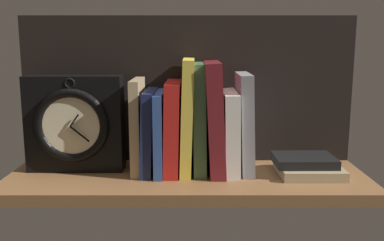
# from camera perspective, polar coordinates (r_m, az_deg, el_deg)

# --- Properties ---
(ground_plane) EXTENTS (0.81, 0.26, 0.03)m
(ground_plane) POSITION_cam_1_polar(r_m,az_deg,el_deg) (0.99, -0.55, -7.85)
(ground_plane) COLOR brown
(back_panel) EXTENTS (0.81, 0.01, 0.36)m
(back_panel) POSITION_cam_1_polar(r_m,az_deg,el_deg) (1.08, -0.49, 4.07)
(back_panel) COLOR black
(back_panel) RESTS_ON ground_plane
(book_tan_shortstories) EXTENTS (0.02, 0.14, 0.21)m
(book_tan_shortstories) POSITION_cam_1_polar(r_m,az_deg,el_deg) (1.01, -7.05, -0.67)
(book_tan_shortstories) COLOR tan
(book_tan_shortstories) RESTS_ON ground_plane
(book_navy_bierce) EXTENTS (0.03, 0.16, 0.19)m
(book_navy_bierce) POSITION_cam_1_polar(r_m,az_deg,el_deg) (1.01, -5.56, -1.37)
(book_navy_bierce) COLOR #192147
(book_navy_bierce) RESTS_ON ground_plane
(book_blue_modern) EXTENTS (0.02, 0.17, 0.18)m
(book_blue_modern) POSITION_cam_1_polar(r_m,az_deg,el_deg) (1.00, -4.13, -1.50)
(book_blue_modern) COLOR #2D4C8E
(book_blue_modern) RESTS_ON ground_plane
(book_red_requiem) EXTENTS (0.04, 0.16, 0.21)m
(book_red_requiem) POSITION_cam_1_polar(r_m,az_deg,el_deg) (1.00, -2.48, -0.83)
(book_red_requiem) COLOR red
(book_red_requiem) RESTS_ON ground_plane
(book_yellow_seinlanguage) EXTENTS (0.03, 0.15, 0.26)m
(book_yellow_seinlanguage) POSITION_cam_1_polar(r_m,az_deg,el_deg) (0.99, -0.65, 0.61)
(book_yellow_seinlanguage) COLOR gold
(book_yellow_seinlanguage) RESTS_ON ground_plane
(book_green_romantic) EXTENTS (0.03, 0.14, 0.25)m
(book_green_romantic) POSITION_cam_1_polar(r_m,az_deg,el_deg) (0.99, 1.06, 0.34)
(book_green_romantic) COLOR #476B44
(book_green_romantic) RESTS_ON ground_plane
(book_maroon_dawkins) EXTENTS (0.05, 0.17, 0.25)m
(book_maroon_dawkins) POSITION_cam_1_polar(r_m,az_deg,el_deg) (1.00, 3.06, 0.42)
(book_maroon_dawkins) COLOR maroon
(book_maroon_dawkins) RESTS_ON ground_plane
(book_white_catcher) EXTENTS (0.04, 0.16, 0.19)m
(book_white_catcher) POSITION_cam_1_polar(r_m,az_deg,el_deg) (1.00, 5.13, -1.47)
(book_white_catcher) COLOR silver
(book_white_catcher) RESTS_ON ground_plane
(book_gray_chess) EXTENTS (0.04, 0.14, 0.23)m
(book_gray_chess) POSITION_cam_1_polar(r_m,az_deg,el_deg) (1.00, 7.04, -0.31)
(book_gray_chess) COLOR gray
(book_gray_chess) RESTS_ON ground_plane
(framed_clock) EXTENTS (0.22, 0.08, 0.22)m
(framed_clock) POSITION_cam_1_polar(r_m,az_deg,el_deg) (1.04, -15.10, -0.40)
(framed_clock) COLOR black
(framed_clock) RESTS_ON ground_plane
(book_stack_side) EXTENTS (0.15, 0.13, 0.04)m
(book_stack_side) POSITION_cam_1_polar(r_m,az_deg,el_deg) (1.03, 14.99, -5.77)
(book_stack_side) COLOR #9E8966
(book_stack_side) RESTS_ON ground_plane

